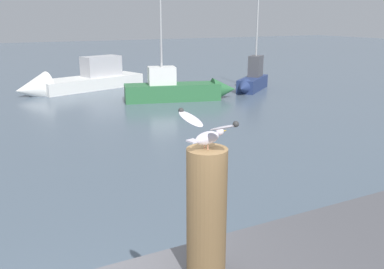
{
  "coord_description": "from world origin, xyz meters",
  "views": [
    {
      "loc": [
        -0.46,
        -3.16,
        3.4
      ],
      "look_at": [
        1.04,
        -0.27,
        2.49
      ],
      "focal_mm": 39.24,
      "sensor_mm": 36.0,
      "label": 1
    }
  ],
  "objects_px": {
    "seagull": "(208,132)",
    "boat_navy": "(252,80)",
    "boat_white": "(75,82)",
    "mooring_post": "(206,215)",
    "boat_green": "(182,89)"
  },
  "relations": [
    {
      "from": "seagull",
      "to": "boat_navy",
      "type": "relative_size",
      "value": 0.14
    },
    {
      "from": "mooring_post",
      "to": "boat_white",
      "type": "relative_size",
      "value": 0.17
    },
    {
      "from": "boat_white",
      "to": "boat_navy",
      "type": "bearing_deg",
      "value": -27.35
    },
    {
      "from": "seagull",
      "to": "boat_navy",
      "type": "xyz_separation_m",
      "value": [
        10.21,
        13.73,
        -2.07
      ]
    },
    {
      "from": "mooring_post",
      "to": "boat_white",
      "type": "bearing_deg",
      "value": 81.18
    },
    {
      "from": "seagull",
      "to": "boat_green",
      "type": "distance_m",
      "value": 14.71
    },
    {
      "from": "mooring_post",
      "to": "boat_navy",
      "type": "bearing_deg",
      "value": 53.35
    },
    {
      "from": "mooring_post",
      "to": "boat_green",
      "type": "bearing_deg",
      "value": 64.62
    },
    {
      "from": "boat_green",
      "to": "seagull",
      "type": "bearing_deg",
      "value": -115.36
    },
    {
      "from": "mooring_post",
      "to": "boat_green",
      "type": "relative_size",
      "value": 0.23
    },
    {
      "from": "boat_green",
      "to": "boat_navy",
      "type": "xyz_separation_m",
      "value": [
        3.98,
        0.57,
        0.04
      ]
    },
    {
      "from": "mooring_post",
      "to": "boat_navy",
      "type": "xyz_separation_m",
      "value": [
        10.22,
        13.73,
        -1.38
      ]
    },
    {
      "from": "mooring_post",
      "to": "boat_white",
      "type": "height_order",
      "value": "mooring_post"
    },
    {
      "from": "boat_white",
      "to": "boat_green",
      "type": "relative_size",
      "value": 1.33
    },
    {
      "from": "boat_white",
      "to": "boat_navy",
      "type": "relative_size",
      "value": 1.42
    }
  ]
}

